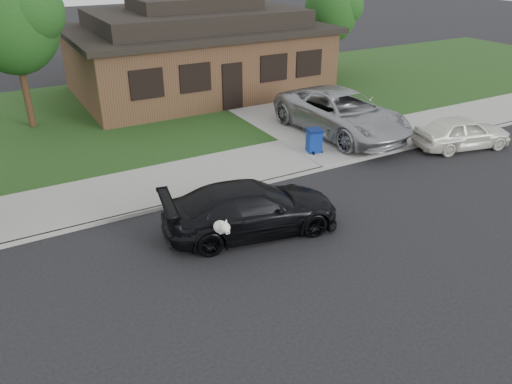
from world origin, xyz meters
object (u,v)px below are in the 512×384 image
sedan (251,208)px  recycling_bin (314,141)px  white_compact (462,132)px  minivan (342,113)px

sedan → recycling_bin: bearing=-41.5°
sedan → white_compact: bearing=-71.1°
minivan → recycling_bin: size_ratio=6.95×
white_compact → recycling_bin: size_ratio=4.19×
sedan → white_compact: sedan is taller
white_compact → sedan: bearing=111.3°
minivan → recycling_bin: bearing=-155.3°
sedan → recycling_bin: sedan is taller
minivan → recycling_bin: minivan is taller
minivan → white_compact: minivan is taller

